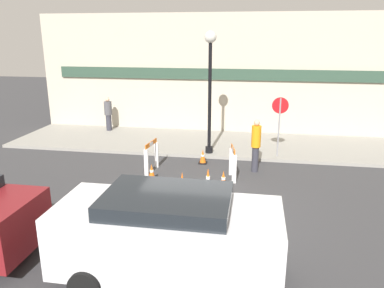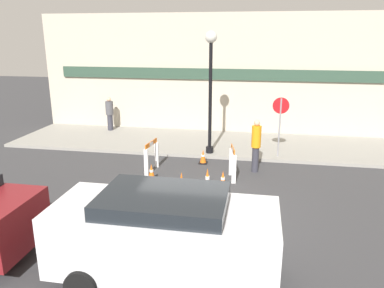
{
  "view_description": "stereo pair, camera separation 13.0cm",
  "coord_description": "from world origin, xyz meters",
  "views": [
    {
      "loc": [
        1.33,
        -8.91,
        4.52
      ],
      "look_at": [
        -0.7,
        2.98,
        1.0
      ],
      "focal_mm": 35.0,
      "sensor_mm": 36.0,
      "label": 1
    },
    {
      "loc": [
        1.46,
        -8.88,
        4.52
      ],
      "look_at": [
        -0.7,
        2.98,
        1.0
      ],
      "focal_mm": 35.0,
      "sensor_mm": 36.0,
      "label": 2
    }
  ],
  "objects": [
    {
      "name": "person_worker",
      "position": [
        1.42,
        3.41,
        0.99
      ],
      "size": [
        0.42,
        0.42,
        1.82
      ],
      "rotation": [
        0.0,
        0.0,
        -2.73
      ],
      "color": "#33333D",
      "rests_on": "ground_plane"
    },
    {
      "name": "ground_plane",
      "position": [
        0.0,
        0.0,
        0.0
      ],
      "size": [
        60.0,
        60.0,
        0.0
      ],
      "primitive_type": "plane",
      "color": "#38383A"
    },
    {
      "name": "sidewalk_slab",
      "position": [
        0.0,
        6.44,
        0.06
      ],
      "size": [
        18.0,
        3.88,
        0.11
      ],
      "color": "gray",
      "rests_on": "ground_plane"
    },
    {
      "name": "traffic_cone_0",
      "position": [
        0.04,
        1.52,
        0.34
      ],
      "size": [
        0.3,
        0.3,
        0.7
      ],
      "color": "black",
      "rests_on": "ground_plane"
    },
    {
      "name": "barricade_0",
      "position": [
        -2.07,
        2.8,
        0.59
      ],
      "size": [
        0.25,
        0.97,
        1.07
      ],
      "rotation": [
        0.0,
        0.0,
        4.59
      ],
      "color": "white",
      "rests_on": "ground_plane"
    },
    {
      "name": "traffic_cone_1",
      "position": [
        0.48,
        1.73,
        0.27
      ],
      "size": [
        0.3,
        0.3,
        0.57
      ],
      "color": "black",
      "rests_on": "ground_plane"
    },
    {
      "name": "stop_sign",
      "position": [
        2.24,
        4.93,
        1.61
      ],
      "size": [
        0.6,
        0.06,
        2.24
      ],
      "rotation": [
        0.0,
        0.0,
        3.14
      ],
      "color": "gray",
      "rests_on": "sidewalk_slab"
    },
    {
      "name": "traffic_cone_3",
      "position": [
        -0.68,
        1.14,
        0.32
      ],
      "size": [
        0.3,
        0.3,
        0.67
      ],
      "color": "black",
      "rests_on": "ground_plane"
    },
    {
      "name": "traffic_cone_4",
      "position": [
        -0.46,
        3.94,
        0.25
      ],
      "size": [
        0.3,
        0.3,
        0.52
      ],
      "color": "black",
      "rests_on": "ground_plane"
    },
    {
      "name": "barricade_1",
      "position": [
        0.7,
        2.58,
        0.58
      ],
      "size": [
        0.29,
        0.8,
        1.09
      ],
      "rotation": [
        0.0,
        0.0,
        8.05
      ],
      "color": "white",
      "rests_on": "ground_plane"
    },
    {
      "name": "traffic_cone_2",
      "position": [
        -1.84,
        1.99,
        0.27
      ],
      "size": [
        0.3,
        0.3,
        0.56
      ],
      "color": "black",
      "rests_on": "ground_plane"
    },
    {
      "name": "parked_car_1",
      "position": [
        -0.16,
        -2.87,
        1.0
      ],
      "size": [
        4.16,
        1.92,
        1.78
      ],
      "color": "silver",
      "rests_on": "ground_plane"
    },
    {
      "name": "person_pedestrian",
      "position": [
        -5.55,
        7.66,
        0.96
      ],
      "size": [
        0.37,
        0.37,
        1.59
      ],
      "rotation": [
        0.0,
        0.0,
        3.17
      ],
      "color": "#33333D",
      "rests_on": "sidewalk_slab"
    },
    {
      "name": "storefront_facade",
      "position": [
        0.0,
        8.46,
        2.75
      ],
      "size": [
        18.0,
        0.22,
        5.5
      ],
      "color": "#BCB29E",
      "rests_on": "ground_plane"
    },
    {
      "name": "streetlamp_post",
      "position": [
        -0.36,
        4.92,
        3.08
      ],
      "size": [
        0.44,
        0.44,
        4.56
      ],
      "color": "black",
      "rests_on": "sidewalk_slab"
    }
  ]
}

